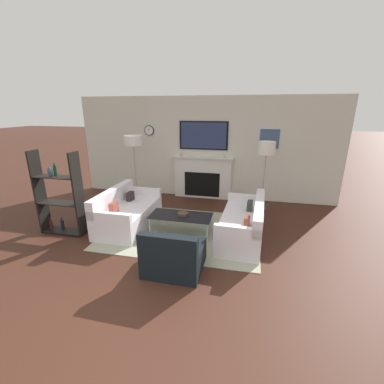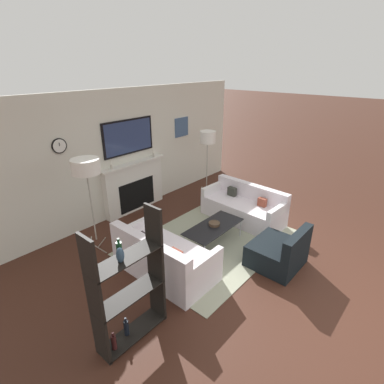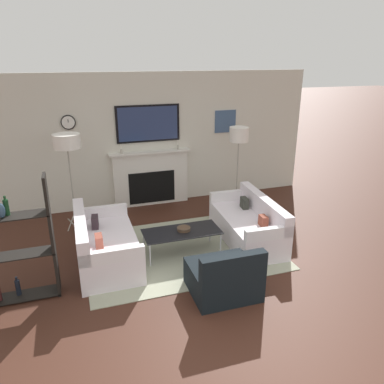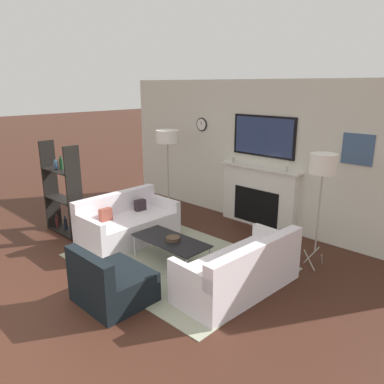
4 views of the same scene
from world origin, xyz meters
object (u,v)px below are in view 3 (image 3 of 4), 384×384
object	(u,v)px
floor_lamp_left	(67,142)
floor_lamp_right	(239,136)
couch_right	(248,225)
shelf_unit	(15,245)
couch_left	(104,246)
coffee_table	(182,232)
armchair	(224,278)
decorative_bowl	(184,229)

from	to	relation	value
floor_lamp_left	floor_lamp_right	distance (m)	3.17
couch_right	shelf_unit	distance (m)	3.60
couch_left	floor_lamp_right	bearing A→B (deg)	25.30
couch_right	coffee_table	bearing A→B (deg)	-175.46
floor_lamp_left	shelf_unit	bearing A→B (deg)	-111.23
couch_right	armchair	world-z (taller)	couch_right
couch_left	shelf_unit	size ratio (longest dim) A/B	1.00
floor_lamp_right	coffee_table	bearing A→B (deg)	-138.33
coffee_table	shelf_unit	size ratio (longest dim) A/B	0.74
couch_left	floor_lamp_right	world-z (taller)	floor_lamp_right
couch_right	decorative_bowl	bearing A→B (deg)	-176.09
decorative_bowl	floor_lamp_left	bearing A→B (deg)	138.99
floor_lamp_left	shelf_unit	size ratio (longest dim) A/B	1.08
floor_lamp_left	floor_lamp_right	bearing A→B (deg)	-0.00
floor_lamp_right	couch_right	bearing A→B (deg)	-106.00
armchair	floor_lamp_left	distance (m)	3.46
couch_left	coffee_table	size ratio (longest dim) A/B	1.36
decorative_bowl	floor_lamp_left	distance (m)	2.45
armchair	shelf_unit	bearing A→B (deg)	163.76
couch_right	decorative_bowl	world-z (taller)	couch_right
couch_left	floor_lamp_right	size ratio (longest dim) A/B	0.97
coffee_table	floor_lamp_left	distance (m)	2.46
couch_left	couch_right	bearing A→B (deg)	-0.04
armchair	floor_lamp_left	world-z (taller)	floor_lamp_left
armchair	coffee_table	size ratio (longest dim) A/B	0.71
couch_right	shelf_unit	bearing A→B (deg)	-170.83
armchair	floor_lamp_right	bearing A→B (deg)	62.28
armchair	floor_lamp_right	distance (m)	3.23
coffee_table	decorative_bowl	world-z (taller)	decorative_bowl
floor_lamp_left	shelf_unit	distance (m)	2.20
coffee_table	floor_lamp_right	bearing A→B (deg)	41.67
couch_left	couch_right	xyz separation A→B (m)	(2.41, -0.00, -0.01)
couch_left	floor_lamp_left	size ratio (longest dim) A/B	0.93
floor_lamp_right	couch_left	bearing A→B (deg)	-154.70
coffee_table	shelf_unit	bearing A→B (deg)	-168.44
couch_left	coffee_table	distance (m)	1.21
coffee_table	floor_lamp_left	bearing A→B (deg)	137.98
couch_right	armchair	bearing A→B (deg)	-127.52
couch_left	decorative_bowl	distance (m)	1.25
armchair	decorative_bowl	bearing A→B (deg)	98.17
coffee_table	shelf_unit	world-z (taller)	shelf_unit
shelf_unit	coffee_table	bearing A→B (deg)	11.56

